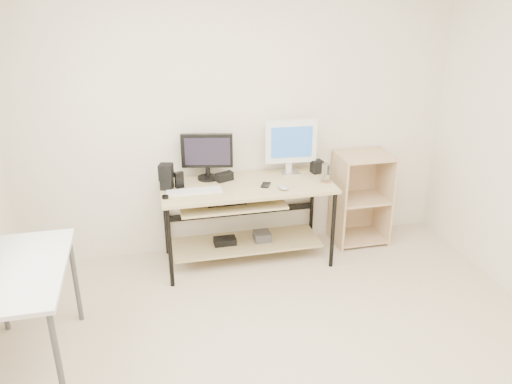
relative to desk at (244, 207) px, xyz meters
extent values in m
cube|color=silver|center=(0.03, 0.34, 0.76)|extent=(4.00, 0.01, 2.60)
cube|color=tan|center=(0.03, -0.01, 0.20)|extent=(1.50, 0.65, 0.03)
cube|color=tan|center=(-0.12, -0.06, 0.08)|extent=(0.90, 0.49, 0.02)
cube|color=tan|center=(0.03, 0.04, -0.39)|extent=(1.35, 0.46, 0.02)
cube|color=black|center=(-0.17, -0.06, 0.10)|extent=(0.33, 0.22, 0.01)
cylinder|color=black|center=(0.08, -0.11, 0.10)|extent=(0.14, 0.01, 0.01)
cube|color=#434346|center=(0.18, 0.04, -0.34)|extent=(0.15, 0.15, 0.08)
cube|color=black|center=(-0.17, 0.04, -0.35)|extent=(0.20, 0.12, 0.06)
cylinder|color=black|center=(-0.68, -0.29, -0.18)|extent=(0.04, 0.04, 0.72)
cylinder|color=black|center=(-0.68, 0.28, -0.18)|extent=(0.04, 0.04, 0.72)
cylinder|color=black|center=(0.74, -0.29, -0.18)|extent=(0.04, 0.04, 0.72)
cylinder|color=black|center=(0.74, 0.28, -0.18)|extent=(0.04, 0.04, 0.72)
cube|color=white|center=(-1.65, -1.06, 0.20)|extent=(0.60, 1.00, 0.03)
cylinder|color=#434346|center=(-1.39, -1.52, -0.18)|extent=(0.04, 0.04, 0.72)
cylinder|color=#434346|center=(-1.39, -0.60, -0.18)|extent=(0.04, 0.04, 0.72)
cube|color=tan|center=(0.94, 0.12, -0.09)|extent=(0.02, 0.40, 0.90)
cube|color=tan|center=(1.42, 0.12, -0.09)|extent=(0.02, 0.40, 0.90)
cube|color=tan|center=(1.18, 0.31, -0.09)|extent=(0.50, 0.02, 0.90)
cube|color=tan|center=(1.18, 0.12, -0.50)|extent=(0.46, 0.38, 0.02)
cube|color=tan|center=(1.18, 0.12, -0.09)|extent=(0.46, 0.38, 0.02)
cube|color=tan|center=(1.18, 0.12, 0.34)|extent=(0.46, 0.38, 0.02)
cylinder|color=black|center=(-0.29, 0.21, 0.22)|extent=(0.19, 0.19, 0.02)
cylinder|color=black|center=(-0.29, 0.21, 0.28)|extent=(0.04, 0.04, 0.09)
cube|color=black|center=(-0.29, 0.21, 0.48)|extent=(0.45, 0.14, 0.30)
cube|color=black|center=(-0.29, 0.18, 0.48)|extent=(0.38, 0.08, 0.24)
cube|color=silver|center=(0.47, 0.18, 0.22)|extent=(0.17, 0.15, 0.01)
cylinder|color=silver|center=(0.47, 0.18, 0.27)|extent=(0.04, 0.04, 0.09)
cube|color=white|center=(0.47, 0.18, 0.52)|extent=(0.47, 0.08, 0.39)
cube|color=#275DA9|center=(0.47, 0.16, 0.52)|extent=(0.40, 0.03, 0.31)
cube|color=white|center=(-0.44, -0.08, 0.22)|extent=(0.46, 0.13, 0.02)
ellipsoid|color=#ACACB0|center=(0.30, -0.19, 0.23)|extent=(0.11, 0.13, 0.04)
cube|color=black|center=(-0.15, 0.12, 0.25)|extent=(0.17, 0.12, 0.08)
cube|color=black|center=(-0.66, 0.05, 0.26)|extent=(0.12, 0.12, 0.09)
cube|color=black|center=(-0.66, 0.05, 0.37)|extent=(0.14, 0.14, 0.13)
cube|color=black|center=(0.72, 0.14, 0.27)|extent=(0.11, 0.11, 0.12)
cube|color=black|center=(-0.55, 0.05, 0.28)|extent=(0.08, 0.06, 0.14)
cylinder|color=black|center=(-0.69, -0.16, 0.22)|extent=(0.06, 0.06, 0.02)
cube|color=black|center=(0.18, -0.07, 0.22)|extent=(0.12, 0.15, 0.01)
cylinder|color=#AF7D4F|center=(0.72, -0.10, 0.21)|extent=(0.10, 0.10, 0.01)
cylinder|color=white|center=(0.72, -0.10, 0.30)|extent=(0.08, 0.08, 0.16)
camera|label=1|loc=(-0.80, -3.96, 1.81)|focal=35.00mm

